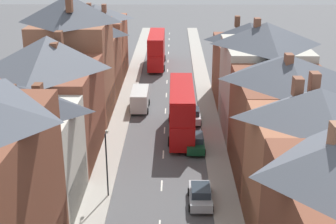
# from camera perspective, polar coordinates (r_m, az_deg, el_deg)

# --- Properties ---
(pavement_left) EXTENTS (2.20, 104.00, 0.14)m
(pavement_left) POSITION_cam_1_polar(r_m,az_deg,el_deg) (58.32, -5.29, 0.90)
(pavement_left) COLOR #A8A399
(pavement_left) RESTS_ON ground
(pavement_right) EXTENTS (2.20, 104.00, 0.14)m
(pavement_right) POSITION_cam_1_polar(r_m,az_deg,el_deg) (58.15, 4.76, 0.86)
(pavement_right) COLOR #A8A399
(pavement_right) RESTS_ON ground
(centre_line_dashes) EXTENTS (0.14, 97.80, 0.01)m
(centre_line_dashes) POSITION_cam_1_polar(r_m,az_deg,el_deg) (56.16, -0.31, 0.13)
(centre_line_dashes) COLOR silver
(centre_line_dashes) RESTS_ON ground
(terrace_row_left) EXTENTS (8.00, 66.89, 13.91)m
(terrace_row_left) POSITION_cam_1_polar(r_m,az_deg,el_deg) (41.58, -14.88, 0.69)
(terrace_row_left) COLOR #A36042
(terrace_row_left) RESTS_ON ground
(terrace_row_right) EXTENTS (8.00, 56.76, 12.08)m
(terrace_row_right) POSITION_cam_1_polar(r_m,az_deg,el_deg) (36.78, 15.19, -2.63)
(terrace_row_right) COLOR brown
(terrace_row_right) RESTS_ON ground
(double_decker_bus_lead) EXTENTS (2.74, 10.80, 5.30)m
(double_decker_bus_lead) POSITION_cam_1_polar(r_m,az_deg,el_deg) (48.56, 1.65, 0.32)
(double_decker_bus_lead) COLOR #B70F0F
(double_decker_bus_lead) RESTS_ON ground
(double_decker_bus_mid_street) EXTENTS (2.74, 10.80, 5.30)m
(double_decker_bus_mid_street) POSITION_cam_1_polar(r_m,az_deg,el_deg) (75.30, -1.41, 7.68)
(double_decker_bus_mid_street) COLOR red
(double_decker_bus_mid_street) RESTS_ON ground
(car_parked_right_a) EXTENTS (1.90, 4.18, 1.69)m
(car_parked_right_a) POSITION_cam_1_polar(r_m,az_deg,el_deg) (45.79, 3.33, -3.66)
(car_parked_right_a) COLOR #144728
(car_parked_right_a) RESTS_ON ground
(car_mid_white) EXTENTS (1.90, 3.92, 1.59)m
(car_mid_white) POSITION_cam_1_polar(r_m,az_deg,el_deg) (37.03, 3.98, -10.03)
(car_mid_white) COLOR #B7BABF
(car_mid_white) RESTS_ON ground
(car_far_grey) EXTENTS (1.90, 3.94, 1.67)m
(car_far_grey) POSITION_cam_1_polar(r_m,az_deg,el_deg) (52.60, 3.00, -0.37)
(car_far_grey) COLOR silver
(car_far_grey) RESTS_ON ground
(delivery_van) EXTENTS (2.20, 5.20, 2.41)m
(delivery_van) POSITION_cam_1_polar(r_m,az_deg,el_deg) (56.44, -3.45, 1.64)
(delivery_van) COLOR silver
(delivery_van) RESTS_ON ground
(street_lamp) EXTENTS (0.20, 1.12, 5.50)m
(street_lamp) POSITION_cam_1_polar(r_m,az_deg,el_deg) (37.13, -7.47, -5.79)
(street_lamp) COLOR black
(street_lamp) RESTS_ON ground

